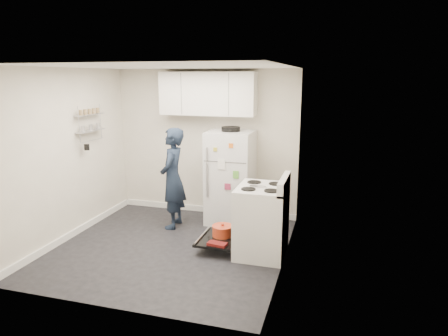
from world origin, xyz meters
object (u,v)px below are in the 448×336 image
(open_oven_door, at_px, (221,235))
(refrigerator, at_px, (230,177))
(person, at_px, (173,178))
(electric_range, at_px, (261,221))

(open_oven_door, distance_m, refrigerator, 1.22)
(refrigerator, relative_size, person, 0.99)
(electric_range, height_order, person, person)
(refrigerator, height_order, person, person)
(electric_range, xyz_separation_m, person, (-1.54, 0.62, 0.33))
(open_oven_door, xyz_separation_m, refrigerator, (-0.15, 1.07, 0.58))
(person, bearing_deg, electric_range, 62.15)
(refrigerator, bearing_deg, open_oven_door, -82.12)
(electric_range, bearing_deg, open_oven_door, 177.07)
(open_oven_door, xyz_separation_m, person, (-0.97, 0.59, 0.61))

